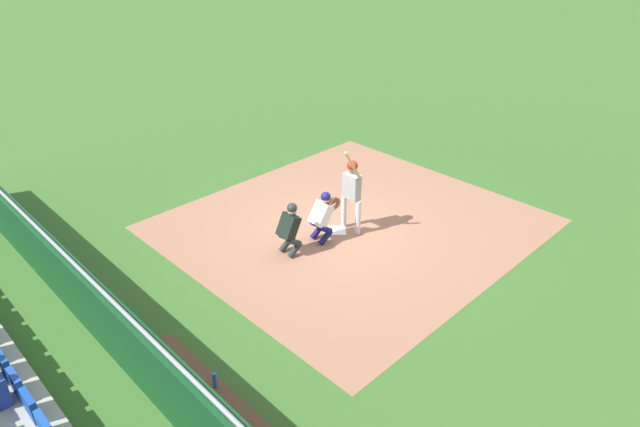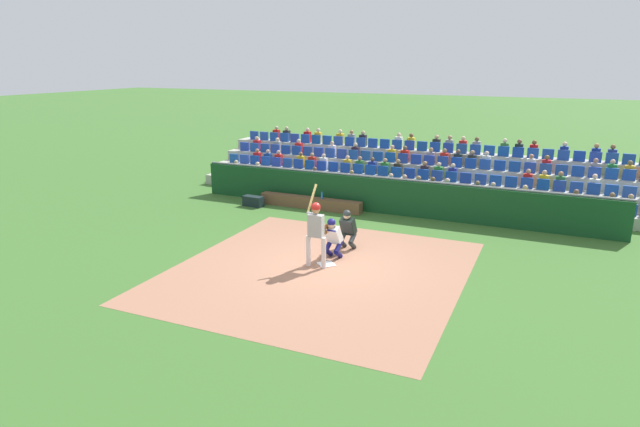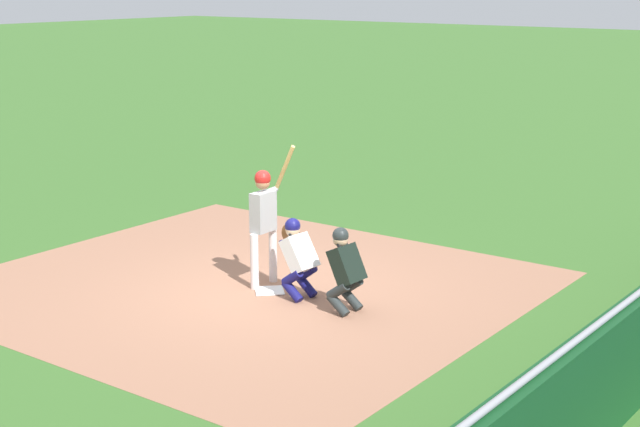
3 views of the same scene
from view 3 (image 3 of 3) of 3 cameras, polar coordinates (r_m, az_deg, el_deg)
The scene contains 6 objects.
ground_plane at distance 14.76m, azimuth -3.07°, elevation -4.73°, with size 160.00×160.00×0.00m, color #396629.
infield_dirt_patch at distance 15.07m, azimuth -4.53°, elevation -4.34°, with size 7.68×8.27×0.01m, color #9E6B52.
home_plate_marker at distance 14.76m, azimuth -3.07°, elevation -4.67°, with size 0.44×0.44×0.02m, color white.
batter_at_plate at distance 14.75m, azimuth -3.40°, elevation -0.02°, with size 0.61×0.61×2.27m.
catcher_crouching at distance 14.27m, azimuth -1.37°, elevation -2.42°, with size 0.49×0.71×1.25m.
home_plate_umpire at distance 13.65m, azimuth 1.49°, elevation -3.21°, with size 0.47×0.48×1.28m.
Camera 3 is at (-10.67, -9.04, 4.73)m, focal length 53.05 mm.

